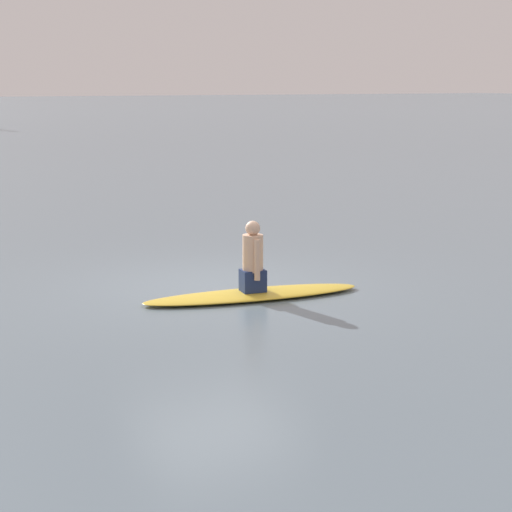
# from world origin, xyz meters

# --- Properties ---
(ground_plane) EXTENTS (400.00, 400.00, 0.00)m
(ground_plane) POSITION_xyz_m (0.00, 0.00, 0.00)
(ground_plane) COLOR slate
(surfboard) EXTENTS (1.32, 3.39, 0.10)m
(surfboard) POSITION_xyz_m (0.92, 0.16, 0.05)
(surfboard) COLOR gold
(surfboard) RESTS_ON ground
(person_paddler) EXTENTS (0.46, 0.39, 1.04)m
(person_paddler) POSITION_xyz_m (0.92, 0.16, 0.57)
(person_paddler) COLOR navy
(person_paddler) RESTS_ON surfboard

